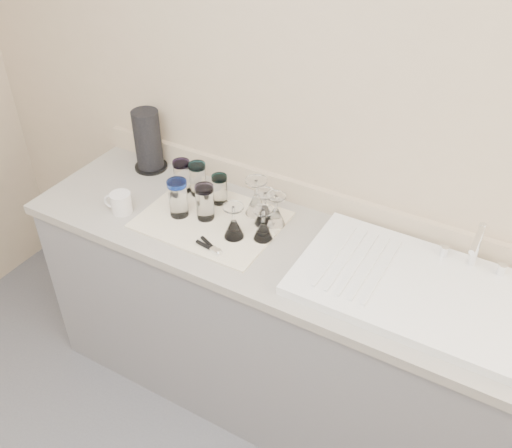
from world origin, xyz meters
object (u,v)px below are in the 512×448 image
Objects in this scene: tumbler_purple at (220,189)px; can_opener at (210,247)px; tumbler_teal at (182,176)px; paper_towel_roll at (148,141)px; tumbler_blue at (178,198)px; goblet_back_right at (276,214)px; sink_unit at (416,287)px; tumbler_cyan at (198,179)px; white_mug at (121,203)px; goblet_extra at (265,213)px; tumbler_lavender at (205,202)px; goblet_back_left at (256,202)px; goblet_front_right at (263,229)px; goblet_front_left at (234,226)px.

tumbler_purple is 0.31m from can_opener.
tumbler_teal is 0.27m from paper_towel_roll.
can_opener is (0.23, -0.12, -0.07)m from tumbler_blue.
tumbler_teal is 0.46m from goblet_back_right.
sink_unit is 1.00m from tumbler_cyan.
tumbler_blue is at bearing -35.69° from paper_towel_roll.
tumbler_teal is 0.18m from tumbler_blue.
can_opener is at bearing -32.75° from paper_towel_roll.
tumbler_blue is 1.29× the size of can_opener.
tumbler_blue is (-0.10, -0.15, 0.01)m from tumbler_purple.
white_mug is (-0.21, -0.26, -0.04)m from tumbler_cyan.
tumbler_blue is (0.02, -0.17, 0.01)m from tumbler_cyan.
tumbler_lavender is at bearing -159.33° from goblet_extra.
goblet_front_right is (0.11, -0.13, -0.01)m from goblet_back_left.
sink_unit reaches higher than can_opener.
goblet_front_left is at bearing -156.10° from goblet_front_right.
can_opener is (0.25, -0.29, -0.07)m from tumbler_cyan.
tumbler_purple is (-0.87, 0.11, 0.05)m from sink_unit.
sink_unit is 0.87m from tumbler_lavender.
white_mug is (-1.20, -0.14, 0.02)m from sink_unit.
tumbler_teal is 1.17× the size of can_opener.
goblet_extra is at bearing 115.03° from goblet_front_right.
goblet_back_left is 0.29m from can_opener.
tumbler_lavender is at bearing 163.66° from goblet_front_left.
goblet_back_right is at bearing -8.33° from paper_towel_roll.
goblet_back_left reaches higher than goblet_front_left.
goblet_extra is at bearing -34.41° from goblet_back_left.
white_mug is at bearing -158.77° from tumbler_lavender.
goblet_front_left is at bearing -175.34° from sink_unit.
tumbler_lavender is at bearing -46.45° from tumbler_cyan.
sink_unit is at bearing 1.10° from goblet_front_right.
goblet_back_right is 0.04m from goblet_extra.
goblet_front_left is (-0.10, -0.15, 0.00)m from goblet_back_right.
goblet_front_left is at bearing -24.63° from tumbler_teal.
goblet_back_left reaches higher than tumbler_cyan.
tumbler_purple is 0.96× the size of goblet_front_right.
goblet_extra is 0.60m from white_mug.
white_mug is (-0.56, -0.21, -0.01)m from goblet_extra.
goblet_back_right reaches higher than white_mug.
tumbler_blue is at bearing -177.39° from sink_unit.
goblet_front_right is (0.27, -0.12, -0.02)m from tumbler_purple.
tumbler_purple is 1.05× the size of can_opener.
goblet_extra is at bearing 19.92° from tumbler_blue.
paper_towel_roll reaches higher than tumbler_lavender.
tumbler_purple is at bearing 93.54° from tumbler_lavender.
paper_towel_roll reaches higher than can_opener.
goblet_back_right is (0.27, -0.02, -0.02)m from tumbler_purple.
can_opener is (0.12, -0.16, -0.07)m from tumbler_lavender.
sink_unit reaches higher than goblet_front_right.
goblet_front_right is at bearing -0.46° from tumbler_lavender.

